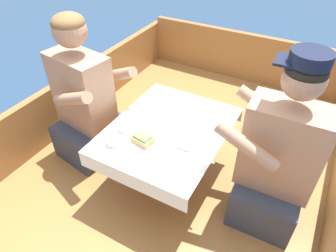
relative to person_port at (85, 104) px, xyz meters
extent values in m
plane|color=navy|center=(0.63, -0.01, -0.76)|extent=(60.00, 60.00, 0.00)
cube|color=#9E6B38|center=(0.63, -0.01, -0.59)|extent=(2.09, 3.29, 0.34)
cube|color=#936033|center=(-0.38, -0.01, -0.21)|extent=(0.06, 3.29, 0.42)
cube|color=#936033|center=(0.63, 1.60, -0.18)|extent=(1.97, 0.06, 0.48)
cylinder|color=#B2B2B7|center=(0.63, 0.02, -0.21)|extent=(0.07, 0.07, 0.42)
cube|color=#9E6B38|center=(0.63, 0.02, 0.01)|extent=(0.64, 0.80, 0.02)
cube|color=white|center=(0.63, 0.02, 0.02)|extent=(0.67, 0.83, 0.00)
cube|color=white|center=(0.63, -0.40, -0.03)|extent=(0.67, 0.00, 0.10)
cube|color=white|center=(0.63, 0.43, -0.03)|extent=(0.67, 0.00, 0.10)
cube|color=#333847|center=(0.00, 0.00, -0.29)|extent=(0.43, 0.49, 0.26)
cube|color=tan|center=(0.00, 0.00, 0.10)|extent=(0.43, 0.28, 0.52)
sphere|color=tan|center=(0.00, 0.00, 0.51)|extent=(0.20, 0.20, 0.20)
ellipsoid|color=brown|center=(0.00, 0.00, 0.56)|extent=(0.19, 0.19, 0.11)
cylinder|color=tan|center=(0.18, 0.15, 0.20)|extent=(0.34, 0.12, 0.21)
cylinder|color=tan|center=(0.12, -0.20, 0.20)|extent=(0.34, 0.12, 0.21)
cube|color=#333847|center=(1.27, 0.08, -0.29)|extent=(0.37, 0.45, 0.26)
cube|color=tan|center=(1.27, 0.08, 0.10)|extent=(0.41, 0.23, 0.51)
sphere|color=tan|center=(1.27, 0.08, 0.50)|extent=(0.19, 0.19, 0.19)
ellipsoid|color=black|center=(1.27, 0.08, 0.55)|extent=(0.18, 0.18, 0.11)
cylinder|color=tan|center=(1.12, -0.10, 0.19)|extent=(0.34, 0.08, 0.21)
cylinder|color=tan|center=(1.11, 0.26, 0.19)|extent=(0.34, 0.08, 0.21)
cylinder|color=black|center=(1.27, 0.08, 0.60)|extent=(0.18, 0.18, 0.06)
cube|color=black|center=(1.18, 0.08, 0.57)|extent=(0.10, 0.14, 0.01)
cylinder|color=white|center=(0.57, -0.17, 0.03)|extent=(0.17, 0.17, 0.01)
cylinder|color=white|center=(0.56, 0.20, 0.03)|extent=(0.16, 0.16, 0.01)
cube|color=tan|center=(0.57, -0.17, 0.05)|extent=(0.13, 0.10, 0.04)
cube|color=#669347|center=(0.57, -0.17, 0.08)|extent=(0.11, 0.08, 0.01)
cylinder|color=white|center=(0.80, -0.04, 0.04)|extent=(0.14, 0.14, 0.04)
cylinder|color=beige|center=(0.80, -0.04, 0.05)|extent=(0.11, 0.11, 0.02)
cylinder|color=white|center=(0.77, 0.11, 0.04)|extent=(0.14, 0.14, 0.04)
cylinder|color=beige|center=(0.77, 0.11, 0.05)|extent=(0.12, 0.12, 0.02)
cylinder|color=white|center=(0.83, 0.29, 0.04)|extent=(0.12, 0.12, 0.04)
cylinder|color=beige|center=(0.83, 0.29, 0.05)|extent=(0.10, 0.10, 0.02)
cylinder|color=white|center=(0.57, 0.00, 0.04)|extent=(0.12, 0.12, 0.04)
cylinder|color=beige|center=(0.57, 0.00, 0.05)|extent=(0.10, 0.10, 0.02)
cylinder|color=white|center=(0.43, -0.25, 0.06)|extent=(0.07, 0.07, 0.07)
torus|color=white|center=(0.47, -0.25, 0.06)|extent=(0.04, 0.01, 0.04)
cylinder|color=#3D2314|center=(0.43, -0.25, 0.08)|extent=(0.06, 0.06, 0.01)
cylinder|color=white|center=(0.41, -0.12, 0.06)|extent=(0.07, 0.07, 0.07)
torus|color=white|center=(0.46, -0.12, 0.06)|extent=(0.04, 0.01, 0.04)
cylinder|color=#3D2314|center=(0.41, -0.12, 0.08)|extent=(0.06, 0.06, 0.01)
cube|color=silver|center=(0.47, 0.11, 0.03)|extent=(0.16, 0.09, 0.00)
cube|color=silver|center=(0.90, -0.10, 0.03)|extent=(0.17, 0.07, 0.00)
cube|color=silver|center=(0.84, -0.07, 0.03)|extent=(0.04, 0.03, 0.00)
cube|color=silver|center=(0.41, 0.39, 0.03)|extent=(0.17, 0.05, 0.00)
ellipsoid|color=silver|center=(0.34, 0.40, 0.03)|extent=(0.04, 0.02, 0.01)
cube|color=silver|center=(0.72, 0.36, 0.03)|extent=(0.11, 0.14, 0.00)
ellipsoid|color=silver|center=(0.68, 0.41, 0.03)|extent=(0.04, 0.02, 0.01)
camera|label=1|loc=(1.30, -1.20, 1.16)|focal=32.00mm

